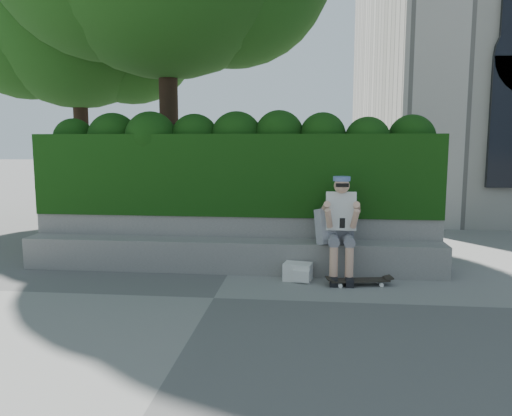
# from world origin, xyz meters

# --- Properties ---
(ground) EXTENTS (80.00, 80.00, 0.00)m
(ground) POSITION_xyz_m (0.00, 0.00, 0.00)
(ground) COLOR slate
(ground) RESTS_ON ground
(bench_ledge) EXTENTS (6.00, 0.45, 0.45)m
(bench_ledge) POSITION_xyz_m (0.00, 1.25, 0.23)
(bench_ledge) COLOR gray
(bench_ledge) RESTS_ON ground
(planter_wall) EXTENTS (6.00, 0.50, 0.75)m
(planter_wall) POSITION_xyz_m (0.00, 1.73, 0.38)
(planter_wall) COLOR gray
(planter_wall) RESTS_ON ground
(hedge) EXTENTS (6.00, 1.00, 1.20)m
(hedge) POSITION_xyz_m (0.00, 1.95, 1.35)
(hedge) COLOR black
(hedge) RESTS_ON planter_wall
(tree_right) EXTENTS (4.41, 4.41, 6.99)m
(tree_right) POSITION_xyz_m (-4.11, 5.47, 4.77)
(tree_right) COLOR black
(tree_right) RESTS_ON ground
(person) EXTENTS (0.40, 0.76, 1.38)m
(person) POSITION_xyz_m (1.54, 1.07, 0.75)
(person) COLOR slate
(person) RESTS_ON ground
(skateboard) EXTENTS (0.79, 0.33, 0.08)m
(skateboard) POSITION_xyz_m (1.77, 0.70, 0.07)
(skateboard) COLOR black
(skateboard) RESTS_ON ground
(backpack_plaid) EXTENTS (0.37, 0.31, 0.48)m
(backpack_plaid) POSITION_xyz_m (1.39, 1.15, 0.69)
(backpack_plaid) COLOR silver
(backpack_plaid) RESTS_ON bench_ledge
(backpack_ground) EXTENTS (0.40, 0.32, 0.23)m
(backpack_ground) POSITION_xyz_m (0.98, 0.87, 0.12)
(backpack_ground) COLOR beige
(backpack_ground) RESTS_ON ground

